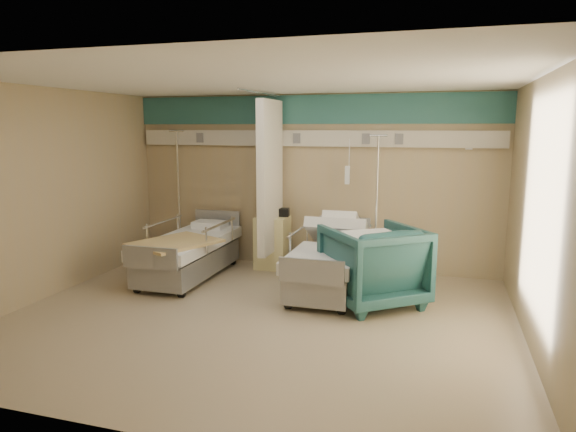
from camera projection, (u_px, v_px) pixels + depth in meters
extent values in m
cube|color=gray|center=(258.00, 318.00, 6.19)|extent=(6.00, 5.00, 0.00)
cube|color=tan|center=(310.00, 182.00, 8.31)|extent=(6.00, 0.04, 2.80)
cube|color=tan|center=(133.00, 253.00, 3.59)|extent=(6.00, 0.04, 2.80)
cube|color=tan|center=(45.00, 194.00, 6.81)|extent=(0.04, 5.00, 2.80)
cube|color=tan|center=(540.00, 216.00, 5.10)|extent=(0.04, 5.00, 2.80)
cube|color=white|center=(256.00, 79.00, 5.71)|extent=(6.00, 5.00, 0.04)
cube|color=#2C6867|center=(311.00, 110.00, 8.10)|extent=(6.00, 0.04, 0.45)
cube|color=beige|center=(310.00, 138.00, 8.14)|extent=(5.88, 0.08, 0.25)
cylinder|color=silver|center=(262.00, 93.00, 7.37)|extent=(0.03, 1.80, 0.03)
cube|color=white|center=(270.00, 177.00, 7.92)|extent=(0.12, 0.90, 2.35)
cube|color=#EDE094|center=(273.00, 242.00, 8.35)|extent=(0.50, 0.48, 0.85)
imported|color=#1F4D4E|center=(373.00, 265.00, 6.61)|extent=(1.58, 1.58, 1.04)
cube|color=white|center=(372.00, 222.00, 6.54)|extent=(0.85, 0.83, 0.07)
cylinder|color=silver|center=(374.00, 275.00, 7.93)|extent=(0.39, 0.39, 0.03)
cylinder|color=silver|center=(376.00, 208.00, 7.75)|extent=(0.03, 0.03, 2.15)
cylinder|color=silver|center=(379.00, 136.00, 7.56)|extent=(0.26, 0.03, 0.03)
cylinder|color=silver|center=(181.00, 259.00, 8.94)|extent=(0.40, 0.40, 0.03)
cylinder|color=silver|center=(179.00, 197.00, 8.75)|extent=(0.04, 0.04, 2.21)
cylinder|color=silver|center=(177.00, 131.00, 8.56)|extent=(0.27, 0.03, 0.03)
cube|color=black|center=(328.00, 246.00, 7.12)|extent=(0.17, 0.10, 0.04)
cube|color=tan|center=(175.00, 243.00, 7.32)|extent=(1.27, 1.39, 0.04)
cube|color=black|center=(281.00, 212.00, 8.30)|extent=(0.26, 0.19, 0.13)
cylinder|color=white|center=(263.00, 212.00, 8.35)|extent=(0.11, 0.11, 0.14)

